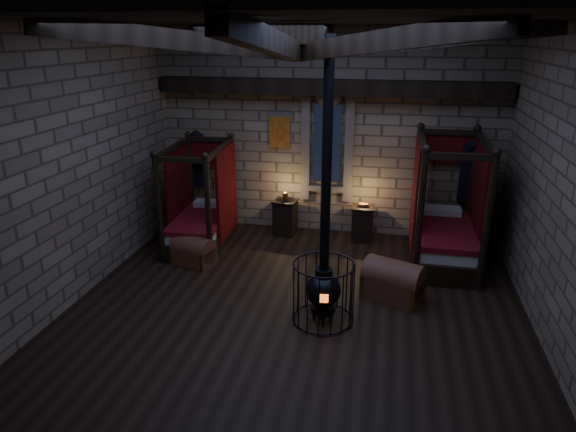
% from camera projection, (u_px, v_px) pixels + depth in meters
% --- Properties ---
extents(room, '(7.02, 7.02, 4.29)m').
position_uv_depth(room, '(299.00, 58.00, 6.80)').
color(room, black).
rests_on(room, ground).
extents(bed_left, '(1.13, 1.99, 2.02)m').
position_uv_depth(bed_left, '(202.00, 220.00, 10.32)').
color(bed_left, black).
rests_on(bed_left, ground).
extents(bed_right, '(1.18, 2.21, 2.30)m').
position_uv_depth(bed_right, '(444.00, 231.00, 9.54)').
color(bed_right, black).
rests_on(bed_right, ground).
extents(trunk_left, '(0.85, 0.67, 0.55)m').
position_uv_depth(trunk_left, '(193.00, 251.00, 9.48)').
color(trunk_left, brown).
rests_on(trunk_left, ground).
extents(trunk_right, '(1.06, 0.87, 0.67)m').
position_uv_depth(trunk_right, '(393.00, 281.00, 8.22)').
color(trunk_right, brown).
rests_on(trunk_right, ground).
extents(nightstand_left, '(0.53, 0.51, 0.93)m').
position_uv_depth(nightstand_left, '(285.00, 217.00, 10.82)').
color(nightstand_left, black).
rests_on(nightstand_left, ground).
extents(nightstand_right, '(0.46, 0.44, 0.80)m').
position_uv_depth(nightstand_right, '(362.00, 223.00, 10.50)').
color(nightstand_right, black).
rests_on(nightstand_right, ground).
extents(stove, '(0.91, 0.91, 4.05)m').
position_uv_depth(stove, '(323.00, 285.00, 7.48)').
color(stove, black).
rests_on(stove, ground).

